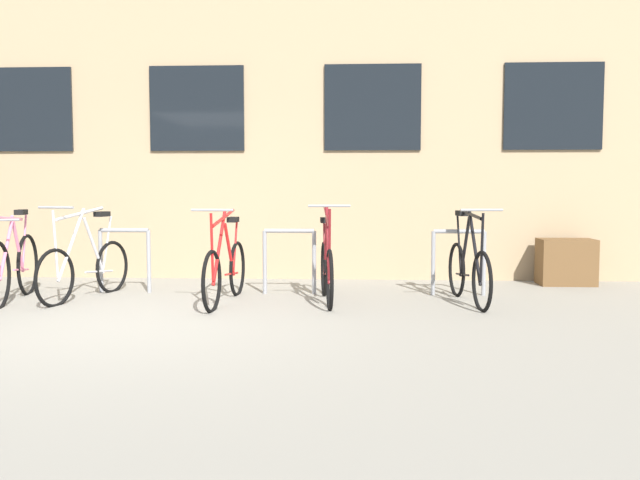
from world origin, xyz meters
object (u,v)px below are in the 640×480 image
(bicycle_silver, at_px, (85,266))
(bicycle_red, at_px, (225,269))
(bicycle_maroon, at_px, (327,269))
(planter_box, at_px, (566,262))
(bicycle_pink, at_px, (14,266))
(bicycle_black, at_px, (469,269))

(bicycle_silver, xyz_separation_m, bicycle_red, (1.66, -0.19, -0.00))
(bicycle_silver, bearing_deg, bicycle_maroon, -1.54)
(bicycle_red, height_order, planter_box, bicycle_red)
(bicycle_red, relative_size, planter_box, 2.50)
(planter_box, bearing_deg, bicycle_red, -159.08)
(bicycle_maroon, xyz_separation_m, bicycle_pink, (-3.50, -0.14, 0.03))
(bicycle_silver, relative_size, bicycle_red, 0.95)
(bicycle_red, xyz_separation_m, planter_box, (4.18, 1.60, -0.07))
(bicycle_maroon, distance_m, bicycle_red, 1.12)
(bicycle_silver, distance_m, bicycle_red, 1.67)
(bicycle_maroon, relative_size, planter_box, 2.28)
(bicycle_maroon, bearing_deg, bicycle_silver, 178.46)
(bicycle_red, height_order, bicycle_pink, bicycle_red)
(bicycle_black, bearing_deg, bicycle_pink, -178.13)
(bicycle_maroon, bearing_deg, bicycle_black, 0.95)
(bicycle_silver, relative_size, planter_box, 2.36)
(bicycle_silver, xyz_separation_m, bicycle_black, (4.34, -0.05, -0.00))
(bicycle_silver, distance_m, bicycle_black, 4.34)
(bicycle_red, bearing_deg, bicycle_black, 2.99)
(bicycle_maroon, relative_size, bicycle_silver, 0.97)
(bicycle_maroon, xyz_separation_m, bicycle_silver, (-2.77, 0.07, 0.00))
(bicycle_maroon, relative_size, bicycle_red, 0.91)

